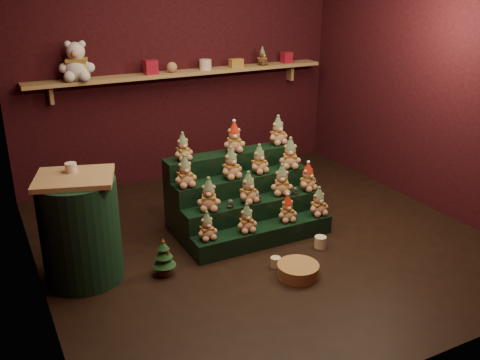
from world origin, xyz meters
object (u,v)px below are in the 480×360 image
white_bear (76,56)px  brown_bear (262,56)px  snow_globe_a (230,204)px  snow_globe_c (295,191)px  riser_tier_front (264,235)px  wicker_basket (298,270)px  mini_christmas_tree (164,257)px  side_table (80,229)px  mug_right (320,242)px  mug_left (276,262)px  snow_globe_b (258,198)px

white_bear → brown_bear: bearing=17.0°
snow_globe_a → snow_globe_c: (0.71, 0.00, -0.00)m
riser_tier_front → snow_globe_a: size_ratio=16.24×
wicker_basket → white_bear: white_bear is taller
riser_tier_front → snow_globe_c: snow_globe_c is taller
riser_tier_front → mini_christmas_tree: (-1.01, -0.10, 0.07)m
side_table → mug_right: size_ratio=8.30×
white_bear → snow_globe_a: bearing=-45.8°
mini_christmas_tree → brown_bear: brown_bear is taller
riser_tier_front → side_table: (-1.62, 0.16, 0.36)m
mini_christmas_tree → mug_left: size_ratio=3.85×
snow_globe_a → snow_globe_b: size_ratio=1.04×
snow_globe_b → mug_right: (0.41, -0.46, -0.35)m
mug_right → wicker_basket: 0.57m
riser_tier_front → wicker_basket: riser_tier_front is taller
mini_christmas_tree → white_bear: 2.48m
mug_left → wicker_basket: wicker_basket is taller
snow_globe_a → snow_globe_b: bearing=0.0°
mug_left → wicker_basket: bearing=-68.7°
snow_globe_a → riser_tier_front: bearing=-31.0°
mini_christmas_tree → mug_right: 1.47m
wicker_basket → brown_bear: (1.09, 2.58, 1.37)m
snow_globe_a → mug_left: bearing=-75.3°
snow_globe_b → mug_right: 0.71m
riser_tier_front → side_table: side_table is taller
wicker_basket → brown_bear: 3.11m
mini_christmas_tree → brown_bear: bearing=44.5°
snow_globe_b → side_table: side_table is taller
mini_christmas_tree → wicker_basket: size_ratio=0.96×
wicker_basket → white_bear: 3.21m
snow_globe_c → side_table: size_ratio=0.09×
mug_right → white_bear: bearing=125.7°
snow_globe_a → white_bear: bearing=117.2°
riser_tier_front → side_table: size_ratio=1.54×
snow_globe_b → riser_tier_front: bearing=-98.7°
snow_globe_c → side_table: side_table is taller
riser_tier_front → snow_globe_a: bearing=149.0°
side_table → brown_bear: 3.36m
riser_tier_front → mug_right: (0.43, -0.30, -0.04)m
riser_tier_front → snow_globe_b: 0.35m
snow_globe_b → snow_globe_c: snow_globe_b is taller
snow_globe_c → wicker_basket: bearing=-120.5°
mug_left → wicker_basket: (0.09, -0.22, 0.01)m
snow_globe_c → mini_christmas_tree: size_ratio=0.23×
mug_right → snow_globe_a: bearing=146.4°
mug_right → white_bear: 3.15m
mug_right → mug_left: bearing=-168.5°
snow_globe_a → snow_globe_b: snow_globe_a is taller
side_table → mug_left: size_ratio=10.31×
snow_globe_a → mini_christmas_tree: (-0.75, -0.26, -0.24)m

